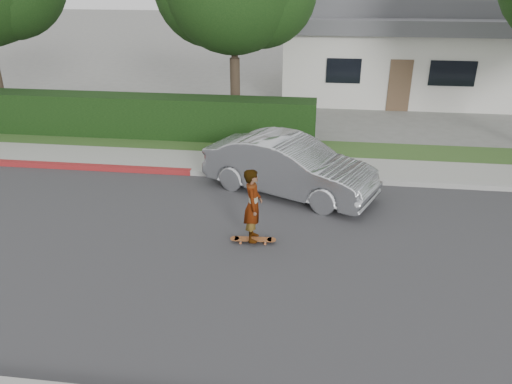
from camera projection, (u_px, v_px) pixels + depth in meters
The scene contains 10 objects.
ground at pixel (101, 244), 10.88m from camera, with size 120.00×120.00×0.00m, color slate.
road at pixel (101, 244), 10.88m from camera, with size 60.00×8.00×0.01m, color #2D2D30.
curb_far at pixel (158, 171), 14.55m from camera, with size 60.00×0.20×0.15m, color #9E9E99.
sidewalk_far at pixel (167, 160), 15.37m from camera, with size 60.00×1.60×0.12m, color gray.
planting_strip at pixel (180, 144), 16.82m from camera, with size 60.00×1.60×0.10m, color #2D4C1E.
hedge at pixel (100, 116), 17.42m from camera, with size 15.00×1.00×1.50m, color black.
house at pixel (395, 45), 23.52m from camera, with size 10.60×8.60×4.30m.
skateboard at pixel (253, 239), 10.88m from camera, with size 1.01×0.26×0.09m.
skateboarder at pixel (253, 205), 10.54m from camera, with size 0.60×0.39×1.63m, color white.
car_silver at pixel (289, 166), 13.03m from camera, with size 1.59×4.55×1.50m, color #B4B7BB.
Camera 1 is at (4.57, -8.92, 5.55)m, focal length 35.00 mm.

